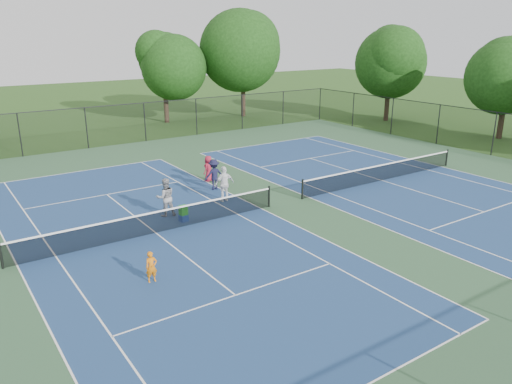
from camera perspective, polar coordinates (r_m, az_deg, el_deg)
ground at (r=25.09m, az=3.43°, el=-1.26°), size 140.00×140.00×0.00m
court_pad at (r=25.09m, az=3.43°, el=-1.25°), size 36.00×36.00×0.01m
tennis_court_left at (r=21.74m, az=-11.38°, el=-4.40°), size 12.00×23.83×1.07m
tennis_court_right at (r=29.69m, az=14.21°, el=1.45°), size 12.00×23.83×1.07m
perimeter_fence at (r=24.62m, az=3.50°, el=2.26°), size 36.08×36.08×3.02m
tree_back_c at (r=47.96m, az=-10.49°, el=14.31°), size 6.00×6.00×8.40m
tree_back_d at (r=50.85m, az=-1.52°, el=16.29°), size 7.80×7.80×10.37m
tree_side_e at (r=49.88m, az=15.13°, el=14.50°), size 6.60×6.60×8.87m
tree_side_f at (r=44.37m, az=26.91°, el=12.17°), size 5.80×5.80×8.12m
child_player at (r=17.55m, az=-11.87°, el=-8.38°), size 0.43×0.30×1.12m
instructor at (r=23.41m, az=-10.30°, el=-0.60°), size 0.99×0.83×1.82m
bystander_a at (r=25.11m, az=-3.63°, el=0.93°), size 1.08×0.48×1.82m
bystander_b at (r=27.08m, az=-4.82°, el=2.01°), size 1.11×0.67×1.68m
bystander_c at (r=28.64m, az=-5.45°, el=2.68°), size 0.87×0.78×1.50m
ball_crate at (r=22.86m, az=-8.27°, el=-2.95°), size 0.39×0.38×0.31m
ball_hopper at (r=22.73m, az=-8.31°, el=-2.08°), size 0.36×0.31×0.43m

